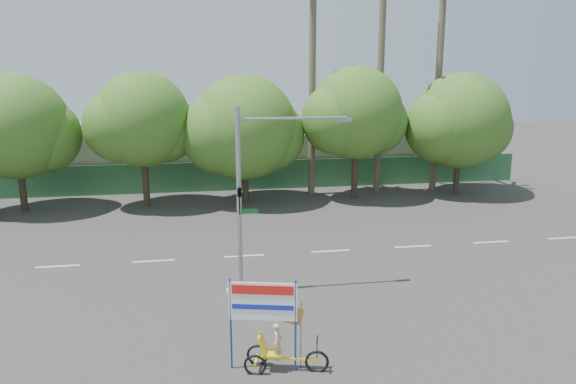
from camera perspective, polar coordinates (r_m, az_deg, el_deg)
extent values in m
plane|color=#33302D|center=(18.55, 4.26, -14.33)|extent=(120.00, 120.00, 0.00)
cube|color=#336B3D|center=(38.43, -3.35, 1.72)|extent=(38.00, 0.08, 2.00)
cube|color=beige|center=(42.89, -17.47, 3.68)|extent=(12.00, 8.00, 4.00)
cube|color=beige|center=(44.18, 6.38, 4.19)|extent=(14.00, 8.00, 3.60)
cylinder|color=#473828|center=(36.04, -25.41, 0.94)|extent=(0.40, 0.40, 3.52)
sphere|color=#2E5A1A|center=(35.58, -25.91, 5.99)|extent=(6.00, 6.00, 6.00)
sphere|color=#2E5A1A|center=(35.58, -23.60, 5.30)|extent=(4.32, 4.32, 4.32)
cylinder|color=#473828|center=(34.74, -14.27, 1.59)|extent=(0.40, 0.40, 3.74)
sphere|color=#2E5A1A|center=(34.26, -14.59, 7.17)|extent=(5.60, 5.60, 5.60)
sphere|color=#2E5A1A|center=(34.53, -12.40, 6.33)|extent=(4.03, 4.03, 4.03)
sphere|color=#2E5A1A|center=(34.18, -16.71, 6.46)|extent=(4.26, 4.26, 4.26)
cylinder|color=#473828|center=(34.79, -4.36, 1.60)|extent=(0.40, 0.40, 3.30)
sphere|color=#2E5A1A|center=(34.33, -4.45, 6.52)|extent=(6.40, 6.40, 6.40)
sphere|color=#2E5A1A|center=(34.85, -2.11, 5.77)|extent=(4.61, 4.61, 4.61)
sphere|color=#2E5A1A|center=(34.02, -6.83, 5.90)|extent=(4.86, 4.86, 4.86)
cylinder|color=#473828|center=(36.04, 6.79, 2.41)|extent=(0.40, 0.40, 3.87)
sphere|color=#2E5A1A|center=(35.56, 6.94, 7.99)|extent=(5.80, 5.80, 5.80)
sphere|color=#2E5A1A|center=(36.29, 8.77, 7.06)|extent=(4.18, 4.18, 4.18)
sphere|color=#2E5A1A|center=(35.01, 4.98, 7.38)|extent=(4.41, 4.41, 4.41)
cylinder|color=#473828|center=(38.62, 16.81, 2.32)|extent=(0.40, 0.40, 3.43)
sphere|color=#2E5A1A|center=(38.19, 17.12, 6.92)|extent=(6.20, 6.20, 6.20)
sphere|color=#2E5A1A|center=(39.15, 18.71, 6.14)|extent=(4.46, 4.46, 4.46)
sphere|color=#2E5A1A|center=(37.40, 15.33, 6.43)|extent=(4.71, 4.71, 4.71)
cylinder|color=#70604C|center=(37.47, 9.42, 12.83)|extent=(0.44, 0.44, 17.00)
cylinder|color=#70604C|center=(38.95, 15.05, 11.09)|extent=(0.44, 0.44, 15.00)
cylinder|color=#70604C|center=(36.30, 2.48, 10.62)|extent=(0.44, 0.44, 14.00)
cylinder|color=gray|center=(21.75, -4.81, -9.92)|extent=(1.10, 1.10, 0.10)
cylinder|color=gray|center=(20.65, -4.99, -1.07)|extent=(0.18, 0.18, 7.00)
cylinder|color=gray|center=(20.38, 0.50, 7.50)|extent=(4.00, 0.10, 0.10)
cube|color=gray|center=(20.81, 5.70, 7.27)|extent=(0.55, 0.20, 0.12)
imported|color=black|center=(20.41, -4.94, -0.95)|extent=(0.16, 0.20, 1.00)
cube|color=#14662D|center=(20.77, -4.01, -1.97)|extent=(0.70, 0.04, 0.18)
torus|color=black|center=(16.49, 2.95, -16.84)|extent=(0.68, 0.24, 0.68)
torus|color=black|center=(16.86, -3.10, -16.20)|extent=(0.64, 0.23, 0.64)
torus|color=black|center=(16.38, -3.37, -17.16)|extent=(0.64, 0.23, 0.64)
cube|color=yellow|center=(16.50, -0.16, -16.57)|extent=(1.68, 0.48, 0.06)
cube|color=yellow|center=(16.61, -3.24, -16.61)|extent=(0.21, 0.60, 0.05)
cube|color=yellow|center=(16.46, -1.62, -16.08)|extent=(0.59, 0.53, 0.06)
cube|color=yellow|center=(16.35, -2.61, -15.17)|extent=(0.33, 0.47, 0.55)
cylinder|color=black|center=(16.29, 2.97, -15.61)|extent=(0.04, 0.04, 0.56)
cube|color=black|center=(16.16, 2.98, -14.76)|extent=(0.15, 0.45, 0.04)
imported|color=#CCB284|center=(16.26, -1.07, -14.92)|extent=(0.35, 0.45, 1.09)
cylinder|color=#1829B7|center=(16.21, -5.83, -13.20)|extent=(0.07, 0.07, 2.73)
cylinder|color=#1829B7|center=(16.01, 0.77, -13.49)|extent=(0.07, 0.07, 2.73)
cube|color=white|center=(15.79, -2.58, -11.06)|extent=(1.87, 0.51, 1.11)
cube|color=red|center=(15.61, -2.61, -9.93)|extent=(1.67, 0.43, 0.26)
cube|color=#1829B7|center=(15.82, -2.59, -11.61)|extent=(1.67, 0.43, 0.14)
cylinder|color=black|center=(16.14, 1.32, -14.46)|extent=(0.02, 0.02, 2.12)
cube|color=red|center=(15.87, 0.03, -12.32)|extent=(0.87, 0.24, 0.66)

